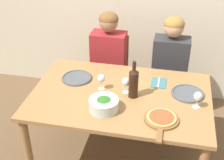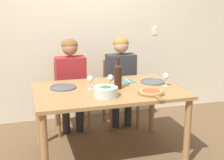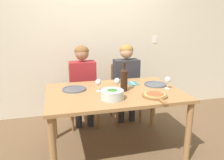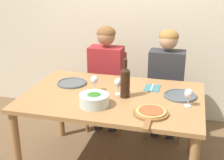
% 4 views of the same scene
% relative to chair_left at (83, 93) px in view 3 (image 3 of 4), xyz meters
% --- Properties ---
extents(ground_plane, '(40.00, 40.00, 0.00)m').
position_rel_chair_left_xyz_m(ground_plane, '(0.28, -0.87, -0.49)').
color(ground_plane, brown).
extents(back_wall, '(10.00, 0.06, 2.70)m').
position_rel_chair_left_xyz_m(back_wall, '(0.28, 0.43, 0.86)').
color(back_wall, beige).
rests_on(back_wall, ground).
extents(dining_table, '(1.58, 1.04, 0.77)m').
position_rel_chair_left_xyz_m(dining_table, '(0.28, -0.87, 0.18)').
color(dining_table, '#9E7042').
rests_on(dining_table, ground).
extents(chair_left, '(0.42, 0.42, 0.90)m').
position_rel_chair_left_xyz_m(chair_left, '(0.00, 0.00, 0.00)').
color(chair_left, brown).
rests_on(chair_left, ground).
extents(chair_right, '(0.42, 0.42, 0.90)m').
position_rel_chair_left_xyz_m(chair_right, '(0.68, 0.00, 0.00)').
color(chair_right, brown).
rests_on(chair_right, ground).
extents(person_woman, '(0.47, 0.51, 1.23)m').
position_rel_chair_left_xyz_m(person_woman, '(-0.00, -0.11, 0.25)').
color(person_woman, '#28282D').
rests_on(person_woman, ground).
extents(person_man, '(0.47, 0.51, 1.23)m').
position_rel_chair_left_xyz_m(person_man, '(0.68, -0.11, 0.25)').
color(person_man, '#28282D').
rests_on(person_man, ground).
extents(wine_bottle, '(0.08, 0.08, 0.34)m').
position_rel_chair_left_xyz_m(wine_bottle, '(0.39, -0.88, 0.42)').
color(wine_bottle, black).
rests_on(wine_bottle, dining_table).
extents(broccoli_bowl, '(0.25, 0.25, 0.11)m').
position_rel_chair_left_xyz_m(broccoli_bowl, '(0.19, -1.12, 0.33)').
color(broccoli_bowl, silver).
rests_on(broccoli_bowl, dining_table).
extents(dinner_plate_left, '(0.29, 0.29, 0.02)m').
position_rel_chair_left_xyz_m(dinner_plate_left, '(-0.18, -0.70, 0.29)').
color(dinner_plate_left, '#4C5156').
rests_on(dinner_plate_left, dining_table).
extents(dinner_plate_right, '(0.29, 0.29, 0.02)m').
position_rel_chair_left_xyz_m(dinner_plate_right, '(0.86, -0.75, 0.29)').
color(dinner_plate_right, '#4C5156').
rests_on(dinner_plate_right, dining_table).
extents(pizza_on_board, '(0.28, 0.42, 0.04)m').
position_rel_chair_left_xyz_m(pizza_on_board, '(0.66, -1.17, 0.29)').
color(pizza_on_board, brown).
rests_on(pizza_on_board, dining_table).
extents(wine_glass_left, '(0.07, 0.07, 0.15)m').
position_rel_chair_left_xyz_m(wine_glass_left, '(0.10, -0.83, 0.38)').
color(wine_glass_left, silver).
rests_on(wine_glass_left, dining_table).
extents(wine_glass_right, '(0.07, 0.07, 0.15)m').
position_rel_chair_left_xyz_m(wine_glass_right, '(0.93, -0.94, 0.38)').
color(wine_glass_right, silver).
rests_on(wine_glass_right, dining_table).
extents(wine_glass_centre, '(0.07, 0.07, 0.15)m').
position_rel_chair_left_xyz_m(wine_glass_centre, '(0.32, -0.84, 0.38)').
color(wine_glass_centre, silver).
rests_on(wine_glass_centre, dining_table).
extents(fork_on_napkin, '(0.14, 0.18, 0.01)m').
position_rel_chair_left_xyz_m(fork_on_napkin, '(0.60, -0.62, 0.28)').
color(fork_on_napkin, '#387075').
rests_on(fork_on_napkin, dining_table).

